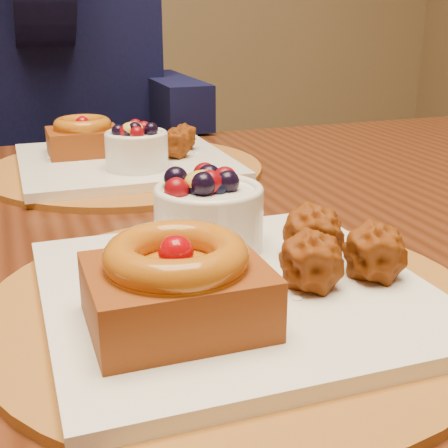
{
  "coord_description": "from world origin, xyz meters",
  "views": [
    {
      "loc": [
        -0.12,
        -0.62,
        0.97
      ],
      "look_at": [
        0.04,
        -0.17,
        0.81
      ],
      "focal_mm": 50.0,
      "sensor_mm": 36.0,
      "label": 1
    }
  ],
  "objects_px": {
    "dining_table": "(166,285)",
    "place_setting_near": "(228,273)",
    "place_setting_far": "(123,157)",
    "diner": "(40,28)",
    "chair_far": "(76,233)"
  },
  "relations": [
    {
      "from": "dining_table",
      "to": "place_setting_near",
      "type": "height_order",
      "value": "place_setting_near"
    },
    {
      "from": "place_setting_far",
      "to": "diner",
      "type": "distance_m",
      "value": 0.5
    },
    {
      "from": "dining_table",
      "to": "diner",
      "type": "relative_size",
      "value": 1.83
    },
    {
      "from": "dining_table",
      "to": "place_setting_near",
      "type": "distance_m",
      "value": 0.24
    },
    {
      "from": "dining_table",
      "to": "diner",
      "type": "xyz_separation_m",
      "value": [
        -0.07,
        0.68,
        0.25
      ]
    },
    {
      "from": "place_setting_far",
      "to": "chair_far",
      "type": "relative_size",
      "value": 0.46
    },
    {
      "from": "place_setting_far",
      "to": "diner",
      "type": "bearing_deg",
      "value": 97.89
    },
    {
      "from": "place_setting_far",
      "to": "dining_table",
      "type": "bearing_deg",
      "value": -89.47
    },
    {
      "from": "dining_table",
      "to": "place_setting_near",
      "type": "relative_size",
      "value": 4.21
    },
    {
      "from": "place_setting_far",
      "to": "diner",
      "type": "xyz_separation_m",
      "value": [
        -0.06,
        0.47,
        0.16
      ]
    },
    {
      "from": "place_setting_near",
      "to": "diner",
      "type": "relative_size",
      "value": 0.44
    },
    {
      "from": "place_setting_near",
      "to": "diner",
      "type": "bearing_deg",
      "value": 94.06
    },
    {
      "from": "place_setting_near",
      "to": "diner",
      "type": "xyz_separation_m",
      "value": [
        -0.06,
        0.9,
        0.15
      ]
    },
    {
      "from": "chair_far",
      "to": "diner",
      "type": "relative_size",
      "value": 0.94
    },
    {
      "from": "chair_far",
      "to": "diner",
      "type": "xyz_separation_m",
      "value": [
        -0.05,
        -0.14,
        0.48
      ]
    }
  ]
}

